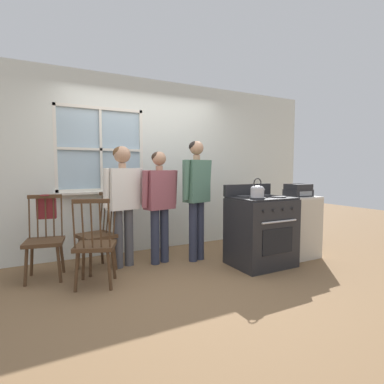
{
  "coord_description": "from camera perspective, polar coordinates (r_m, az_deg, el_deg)",
  "views": [
    {
      "loc": [
        -1.56,
        -3.17,
        1.31
      ],
      "look_at": [
        0.25,
        0.27,
        1.0
      ],
      "focal_mm": 28.0,
      "sensor_mm": 36.0,
      "label": 1
    }
  ],
  "objects": [
    {
      "name": "side_counter",
      "position": [
        4.72,
        19.2,
        -6.2
      ],
      "size": [
        0.55,
        0.5,
        0.9
      ],
      "color": "beige",
      "rests_on": "ground_plane"
    },
    {
      "name": "handbag",
      "position": [
        4.15,
        -25.98,
        -2.71
      ],
      "size": [
        0.23,
        0.21,
        0.31
      ],
      "color": "maroon",
      "rests_on": "chair_by_window"
    },
    {
      "name": "ground_plane",
      "position": [
        3.77,
        -1.45,
        -15.79
      ],
      "size": [
        16.0,
        16.0,
        0.0
      ],
      "primitive_type": "plane",
      "color": "brown"
    },
    {
      "name": "stove",
      "position": [
        4.17,
        12.93,
        -7.14
      ],
      "size": [
        0.79,
        0.68,
        1.08
      ],
      "color": "#232326",
      "rests_on": "ground_plane"
    },
    {
      "name": "person_adult_right",
      "position": [
        4.2,
        0.88,
        0.43
      ],
      "size": [
        0.51,
        0.29,
        1.69
      ],
      "rotation": [
        0.0,
        0.0,
        0.27
      ],
      "color": "#2D3347",
      "rests_on": "ground_plane"
    },
    {
      "name": "person_teen_center",
      "position": [
        4.11,
        -6.21,
        -0.92
      ],
      "size": [
        0.56,
        0.3,
        1.53
      ],
      "rotation": [
        0.0,
        0.0,
        0.23
      ],
      "color": "#2D3347",
      "rests_on": "ground_plane"
    },
    {
      "name": "person_elderly_left",
      "position": [
        4.03,
        -13.05,
        -0.21
      ],
      "size": [
        0.57,
        0.3,
        1.6
      ],
      "rotation": [
        0.0,
        0.0,
        0.23
      ],
      "color": "#4C4C51",
      "rests_on": "ground_plane"
    },
    {
      "name": "potted_plant",
      "position": [
        4.64,
        -12.88,
        1.32
      ],
      "size": [
        0.16,
        0.16,
        0.34
      ],
      "color": "beige",
      "rests_on": "wall_back"
    },
    {
      "name": "stereo",
      "position": [
        4.63,
        19.56,
        0.31
      ],
      "size": [
        0.34,
        0.29,
        0.18
      ],
      "color": "#232326",
      "rests_on": "side_counter"
    },
    {
      "name": "chair_by_window",
      "position": [
        3.98,
        -26.28,
        -8.41
      ],
      "size": [
        0.48,
        0.47,
        0.99
      ],
      "rotation": [
        0.0,
        0.0,
        -0.17
      ],
      "color": "#4C331E",
      "rests_on": "ground_plane"
    },
    {
      "name": "kettle",
      "position": [
        3.88,
        12.34,
        0.23
      ],
      "size": [
        0.21,
        0.17,
        0.25
      ],
      "color": "#B7B7BC",
      "rests_on": "stove"
    },
    {
      "name": "wall_back",
      "position": [
        4.84,
        -8.35,
        4.77
      ],
      "size": [
        6.4,
        0.16,
        2.7
      ],
      "color": "silver",
      "rests_on": "ground_plane"
    },
    {
      "name": "chair_center_cluster",
      "position": [
        3.53,
        -18.01,
        -9.78
      ],
      "size": [
        0.53,
        0.52,
        0.99
      ],
      "rotation": [
        0.0,
        0.0,
        2.79
      ],
      "color": "#4C331E",
      "rests_on": "ground_plane"
    },
    {
      "name": "chair_near_wall",
      "position": [
        4.08,
        -17.52,
        -7.85
      ],
      "size": [
        0.5,
        0.51,
        0.99
      ],
      "rotation": [
        0.0,
        0.0,
        -1.29
      ],
      "color": "#4C331E",
      "rests_on": "ground_plane"
    }
  ]
}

